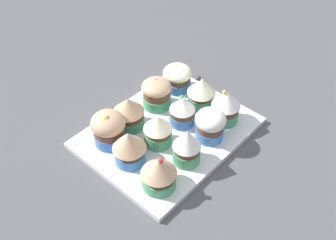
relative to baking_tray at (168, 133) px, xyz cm
name	(u,v)px	position (x,y,z in cm)	size (l,w,h in cm)	color
ground_plane	(168,139)	(0.00, 0.00, -2.10)	(180.00, 180.00, 3.00)	#4C4C51
baking_tray	(168,133)	(0.00, 0.00, 0.00)	(33.20, 26.02, 1.20)	silver
cupcake_0	(177,77)	(-11.56, -7.63, 3.63)	(6.46, 6.46, 6.07)	#477AC6
cupcake_1	(157,93)	(-4.24, -7.13, 3.97)	(6.39, 6.39, 6.74)	#4C9E6B
cupcake_2	(129,112)	(4.12, -6.97, 4.23)	(6.41, 6.41, 7.11)	#4C9E6B
cupcake_3	(109,128)	(9.99, -6.47, 4.40)	(6.77, 6.77, 7.72)	#477AC6
cupcake_4	(200,91)	(-10.58, -0.40, 4.40)	(6.10, 6.10, 7.57)	#4C9E6B
cupcake_5	(182,111)	(-3.72, 0.54, 3.91)	(5.27, 5.27, 6.84)	#477AC6
cupcake_6	(158,130)	(3.72, 0.72, 4.15)	(5.66, 5.66, 6.94)	#4C9E6B
cupcake_7	(129,146)	(10.70, -0.10, 4.52)	(6.45, 6.45, 7.44)	#477AC6
cupcake_8	(226,106)	(-10.25, 6.64, 4.56)	(5.96, 5.96, 7.96)	#4C9E6B
cupcake_9	(210,124)	(-4.23, 7.33, 4.17)	(6.15, 6.15, 6.85)	#477AC6
cupcake_10	(187,146)	(3.53, 7.86, 4.56)	(5.32, 5.32, 7.81)	#4C9E6B
cupcake_11	(159,173)	(11.30, 8.03, 4.14)	(6.49, 6.49, 7.16)	#4C9E6B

